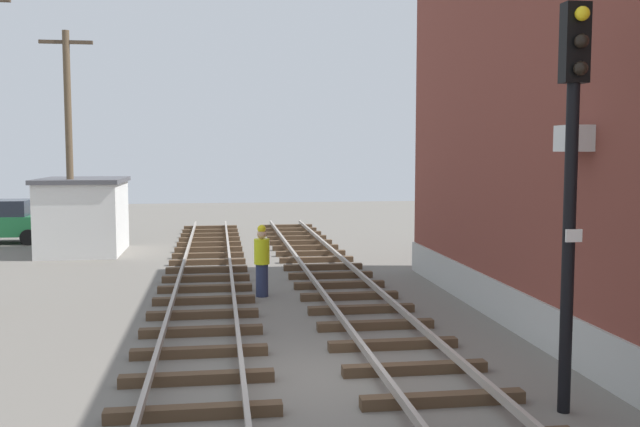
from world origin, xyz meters
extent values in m
plane|color=slate|center=(0.00, 0.00, 0.00)|extent=(80.00, 80.00, 0.00)
cube|color=#4C3826|center=(1.42, -1.52, 0.09)|extent=(2.50, 0.24, 0.18)
cube|color=#4C3826|center=(1.42, 0.00, 0.09)|extent=(2.50, 0.24, 0.18)
cube|color=#4C3826|center=(1.42, 1.52, 0.09)|extent=(2.50, 0.24, 0.18)
cube|color=#4C3826|center=(1.42, 3.04, 0.09)|extent=(2.50, 0.24, 0.18)
cube|color=#4C3826|center=(1.42, 4.55, 0.09)|extent=(2.50, 0.24, 0.18)
cube|color=#4C3826|center=(1.42, 6.07, 0.09)|extent=(2.50, 0.24, 0.18)
cube|color=#4C3826|center=(1.42, 7.59, 0.09)|extent=(2.50, 0.24, 0.18)
cube|color=#4C3826|center=(1.42, 9.11, 0.09)|extent=(2.50, 0.24, 0.18)
cube|color=#4C3826|center=(1.42, 10.63, 0.09)|extent=(2.50, 0.24, 0.18)
cube|color=#4C3826|center=(1.42, 12.15, 0.09)|extent=(2.50, 0.24, 0.18)
cube|color=#4C3826|center=(1.42, 13.66, 0.09)|extent=(2.50, 0.24, 0.18)
cube|color=#4C3826|center=(1.42, 15.18, 0.09)|extent=(2.50, 0.24, 0.18)
cube|color=#4C3826|center=(1.42, 16.70, 0.09)|extent=(2.50, 0.24, 0.18)
cube|color=#4C3826|center=(1.42, 18.22, 0.09)|extent=(2.50, 0.24, 0.18)
cube|color=#4C3826|center=(1.42, 19.74, 0.09)|extent=(2.50, 0.24, 0.18)
cube|color=#4C3826|center=(1.42, 21.25, 0.09)|extent=(2.50, 0.24, 0.18)
cube|color=#4C3826|center=(1.42, 22.77, 0.09)|extent=(2.50, 0.24, 0.18)
cube|color=#9E9389|center=(0.70, 0.00, 0.25)|extent=(0.08, 47.06, 0.14)
cube|color=#9E9389|center=(2.14, 0.00, 0.25)|extent=(0.08, 47.06, 0.14)
cube|color=#4C3826|center=(-2.22, -1.52, 0.09)|extent=(2.50, 0.24, 0.18)
cube|color=#4C3826|center=(-2.22, 0.00, 0.09)|extent=(2.50, 0.24, 0.18)
cube|color=#4C3826|center=(-2.22, 1.52, 0.09)|extent=(2.50, 0.24, 0.18)
cube|color=#4C3826|center=(-2.22, 3.04, 0.09)|extent=(2.50, 0.24, 0.18)
cube|color=#4C3826|center=(-2.22, 4.55, 0.09)|extent=(2.50, 0.24, 0.18)
cube|color=#4C3826|center=(-2.22, 6.07, 0.09)|extent=(2.50, 0.24, 0.18)
cube|color=#4C3826|center=(-2.22, 7.59, 0.09)|extent=(2.50, 0.24, 0.18)
cube|color=#4C3826|center=(-2.22, 9.11, 0.09)|extent=(2.50, 0.24, 0.18)
cube|color=#4C3826|center=(-2.22, 10.63, 0.09)|extent=(2.50, 0.24, 0.18)
cube|color=#4C3826|center=(-2.22, 12.15, 0.09)|extent=(2.50, 0.24, 0.18)
cube|color=#4C3826|center=(-2.22, 13.66, 0.09)|extent=(2.50, 0.24, 0.18)
cube|color=#4C3826|center=(-2.22, 15.18, 0.09)|extent=(2.50, 0.24, 0.18)
cube|color=#4C3826|center=(-2.22, 16.70, 0.09)|extent=(2.50, 0.24, 0.18)
cube|color=#4C3826|center=(-2.22, 18.22, 0.09)|extent=(2.50, 0.24, 0.18)
cube|color=#4C3826|center=(-2.22, 19.74, 0.09)|extent=(2.50, 0.24, 0.18)
cube|color=#4C3826|center=(-2.22, 21.25, 0.09)|extent=(2.50, 0.24, 0.18)
cube|color=#4C3826|center=(-2.22, 22.77, 0.09)|extent=(2.50, 0.24, 0.18)
cube|color=#9E9389|center=(-2.94, 0.00, 0.25)|extent=(0.08, 47.06, 0.14)
cube|color=#9E9389|center=(-1.50, 0.00, 0.25)|extent=(0.08, 47.06, 0.14)
cylinder|color=black|center=(3.07, -2.02, 2.36)|extent=(0.18, 0.18, 4.71)
cube|color=black|center=(3.07, -2.02, 5.26)|extent=(0.36, 0.24, 1.10)
sphere|color=yellow|center=(3.07, -2.20, 5.63)|extent=(0.20, 0.20, 0.20)
sphere|color=black|center=(3.07, -2.20, 5.26)|extent=(0.20, 0.20, 0.20)
sphere|color=black|center=(3.07, -2.20, 4.89)|extent=(0.20, 0.20, 0.20)
cube|color=white|center=(3.07, -2.16, 2.59)|extent=(0.24, 0.03, 0.18)
cube|color=#B2B2AD|center=(4.24, 2.18, 0.45)|extent=(0.08, 16.02, 0.90)
cube|color=silver|center=(4.05, -0.22, 3.98)|extent=(0.44, 0.60, 0.44)
cube|color=silver|center=(-6.76, 15.57, 1.30)|extent=(2.80, 3.60, 2.60)
cube|color=#4C4C51|center=(-6.76, 15.57, 2.68)|extent=(3.00, 3.80, 0.16)
cube|color=brown|center=(-8.18, 15.57, 1.00)|extent=(0.06, 0.90, 2.00)
cube|color=#1E6B38|center=(-10.65, 18.96, 0.72)|extent=(4.20, 1.80, 0.80)
cube|color=#1E232D|center=(-10.65, 18.96, 1.44)|extent=(2.31, 1.66, 0.64)
cylinder|color=black|center=(-9.35, 19.86, 0.32)|extent=(0.64, 0.24, 0.64)
cylinder|color=black|center=(-9.35, 18.06, 0.32)|extent=(0.64, 0.24, 0.64)
cylinder|color=brown|center=(-6.99, 14.57, 3.95)|extent=(0.24, 0.24, 7.91)
cube|color=#4C3D2D|center=(-6.99, 14.57, 7.51)|extent=(1.80, 0.12, 0.12)
cylinder|color=#262D4C|center=(-0.75, 6.79, 0.42)|extent=(0.32, 0.32, 0.85)
cylinder|color=yellow|center=(-0.75, 6.79, 1.18)|extent=(0.40, 0.40, 0.65)
sphere|color=tan|center=(-0.75, 6.79, 1.62)|extent=(0.24, 0.24, 0.24)
sphere|color=yellow|center=(-0.75, 6.79, 1.76)|extent=(0.22, 0.22, 0.22)
camera|label=1|loc=(-1.85, -11.43, 3.78)|focal=39.97mm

